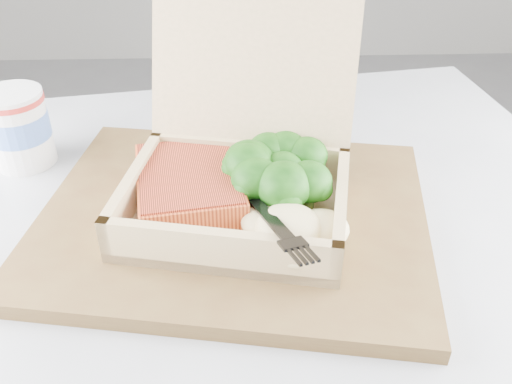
{
  "coord_description": "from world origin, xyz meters",
  "views": [
    {
      "loc": [
        0.32,
        -0.66,
        1.06
      ],
      "look_at": [
        0.34,
        -0.24,
        0.76
      ],
      "focal_mm": 40.0,
      "sensor_mm": 36.0,
      "label": 1
    }
  ],
  "objects_px": {
    "serving_tray": "(234,217)",
    "paper_cup": "(18,126)",
    "cafe_table": "(260,384)",
    "takeout_container": "(242,158)"
  },
  "relations": [
    {
      "from": "serving_tray",
      "to": "paper_cup",
      "type": "relative_size",
      "value": 4.26
    },
    {
      "from": "cafe_table",
      "to": "paper_cup",
      "type": "xyz_separation_m",
      "value": [
        -0.26,
        0.17,
        0.23
      ]
    },
    {
      "from": "takeout_container",
      "to": "paper_cup",
      "type": "distance_m",
      "value": 0.26
    },
    {
      "from": "takeout_container",
      "to": "cafe_table",
      "type": "bearing_deg",
      "value": -66.72
    },
    {
      "from": "cafe_table",
      "to": "takeout_container",
      "type": "xyz_separation_m",
      "value": [
        -0.02,
        0.07,
        0.25
      ]
    },
    {
      "from": "takeout_container",
      "to": "paper_cup",
      "type": "relative_size",
      "value": 2.88
    },
    {
      "from": "cafe_table",
      "to": "takeout_container",
      "type": "bearing_deg",
      "value": 101.94
    },
    {
      "from": "cafe_table",
      "to": "takeout_container",
      "type": "height_order",
      "value": "takeout_container"
    },
    {
      "from": "cafe_table",
      "to": "takeout_container",
      "type": "relative_size",
      "value": 3.48
    },
    {
      "from": "serving_tray",
      "to": "takeout_container",
      "type": "bearing_deg",
      "value": 66.68
    }
  ]
}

